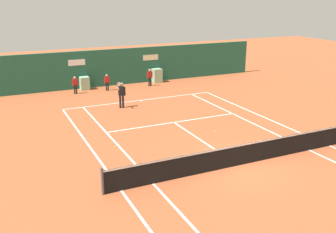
{
  "coord_description": "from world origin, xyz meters",
  "views": [
    {
      "loc": [
        -9.19,
        -12.48,
        7.05
      ],
      "look_at": [
        -0.9,
        5.28,
        0.8
      ],
      "focal_mm": 41.34,
      "sensor_mm": 36.0,
      "label": 1
    }
  ],
  "objects": [
    {
      "name": "ball_kid_centre_post",
      "position": [
        -1.26,
        15.41,
        0.72
      ],
      "size": [
        0.42,
        0.17,
        1.25
      ],
      "rotation": [
        0.0,
        0.0,
        3.12
      ],
      "color": "black",
      "rests_on": "ground_plane"
    },
    {
      "name": "tennis_net",
      "position": [
        0.0,
        0.0,
        0.51
      ],
      "size": [
        12.1,
        0.1,
        1.07
      ],
      "color": "#4C4C51",
      "rests_on": "ground_plane"
    },
    {
      "name": "sponsor_back_wall",
      "position": [
        0.03,
        16.97,
        1.39
      ],
      "size": [
        25.0,
        1.02,
        2.89
      ],
      "color": "#1E5642",
      "rests_on": "ground_plane"
    },
    {
      "name": "ground_plane",
      "position": [
        -0.0,
        0.58,
        0.0
      ],
      "size": [
        80.0,
        80.0,
        0.01
      ],
      "color": "#A8512D"
    },
    {
      "name": "tennis_ball_by_sideline",
      "position": [
        -4.22,
        4.15,
        0.03
      ],
      "size": [
        0.07,
        0.07,
        0.07
      ],
      "primitive_type": "sphere",
      "color": "#CCE033",
      "rests_on": "ground_plane"
    },
    {
      "name": "ball_kid_right_post",
      "position": [
        2.24,
        15.41,
        0.79
      ],
      "size": [
        0.46,
        0.19,
        1.38
      ],
      "rotation": [
        0.0,
        0.0,
        3.16
      ],
      "color": "black",
      "rests_on": "ground_plane"
    },
    {
      "name": "player_on_baseline",
      "position": [
        -1.76,
        10.48,
        0.99
      ],
      "size": [
        0.72,
        0.68,
        1.86
      ],
      "rotation": [
        0.0,
        0.0,
        3.0
      ],
      "color": "black",
      "rests_on": "ground_plane"
    },
    {
      "name": "ball_kid_left_post",
      "position": [
        -3.67,
        15.41,
        0.75
      ],
      "size": [
        0.43,
        0.21,
        1.3
      ],
      "rotation": [
        0.0,
        0.0,
        3.31
      ],
      "color": "black",
      "rests_on": "ground_plane"
    },
    {
      "name": "tennis_ball_near_service_line",
      "position": [
        1.31,
        4.01,
        0.03
      ],
      "size": [
        0.07,
        0.07,
        0.07
      ],
      "primitive_type": "sphere",
      "color": "#CCE033",
      "rests_on": "ground_plane"
    }
  ]
}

